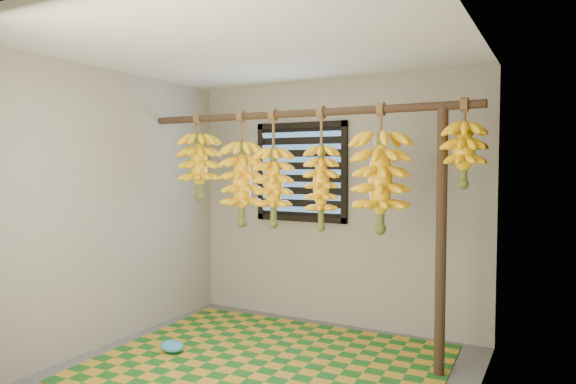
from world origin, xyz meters
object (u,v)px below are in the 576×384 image
Objects in this scene: woven_mat at (269,362)px; banana_bunch_e at (380,182)px; plastic_bag at (172,346)px; banana_bunch_c at (274,187)px; banana_bunch_d at (321,187)px; banana_bunch_a at (199,166)px; support_post at (441,242)px; banana_bunch_f at (464,154)px; banana_bunch_b at (242,184)px.

banana_bunch_e is at bearing 26.68° from woven_mat.
plastic_bag is 1.59m from banana_bunch_c.
banana_bunch_d is (0.27, 0.39, 1.38)m from woven_mat.
banana_bunch_a is 0.79× the size of banana_bunch_c.
support_post is at bearing 0.00° from banana_bunch_a.
plastic_bag is at bearing -166.50° from woven_mat.
banana_bunch_a reaches higher than plastic_bag.
banana_bunch_c and banana_bunch_d have the same top height.
banana_bunch_e is (0.51, 0.00, 0.05)m from banana_bunch_d.
woven_mat is 3.33× the size of banana_bunch_a.
banana_bunch_f is (2.22, 0.59, 1.59)m from plastic_bag.
support_post reaches higher than plastic_bag.
woven_mat is 1.88m from banana_bunch_a.
banana_bunch_f is at bearing 0.00° from banana_bunch_a.
banana_bunch_f is at bearing 0.00° from banana_bunch_c.
woven_mat is 4.16× the size of banana_bunch_f.
support_post is 0.64m from banana_bunch_e.
banana_bunch_d is at bearing 0.00° from banana_bunch_a.
banana_bunch_a is at bearing -180.00° from banana_bunch_b.
banana_bunch_b reaches higher than support_post.
woven_mat is at bearing -124.62° from banana_bunch_d.
banana_bunch_f reaches higher than woven_mat.
plastic_bag is 2.19m from banana_bunch_e.
banana_bunch_f is at bearing 15.63° from woven_mat.
banana_bunch_f is at bearing 14.84° from plastic_bag.
banana_bunch_b reaches higher than plastic_bag.
support_post is 1.98× the size of banana_bunch_c.
support_post is at bearing 0.00° from banana_bunch_c.
support_post is 0.76× the size of woven_mat.
banana_bunch_c and banana_bunch_e have the same top height.
woven_mat is at bearing -153.32° from banana_bunch_e.
plastic_bag is at bearing -165.16° from banana_bunch_f.
banana_bunch_c is 0.45m from banana_bunch_d.
banana_bunch_a and banana_bunch_d have the same top height.
banana_bunch_d is (1.10, 0.59, 1.33)m from plastic_bag.
support_post is at bearing 0.00° from banana_bunch_d.
banana_bunch_e is (1.28, 0.00, 0.03)m from banana_bunch_b.
woven_mat is (-1.24, -0.39, -0.99)m from support_post.
plastic_bag is at bearing -74.91° from banana_bunch_a.
support_post is 0.67m from banana_bunch_f.
banana_bunch_a is at bearing 158.50° from woven_mat.
banana_bunch_a is (-0.99, 0.39, 1.55)m from woven_mat.
support_post is 3.15× the size of banana_bunch_f.
banana_bunch_b is at bearing 180.00° from banana_bunch_c.
plastic_bag is 0.29× the size of banana_bunch_a.
banana_bunch_e is at bearing 0.00° from banana_bunch_b.
banana_bunch_c is 1.59× the size of banana_bunch_f.
banana_bunch_c is 0.96m from banana_bunch_e.
banana_bunch_d is at bearing 0.00° from banana_bunch_c.
banana_bunch_e is at bearing 0.00° from banana_bunch_a.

